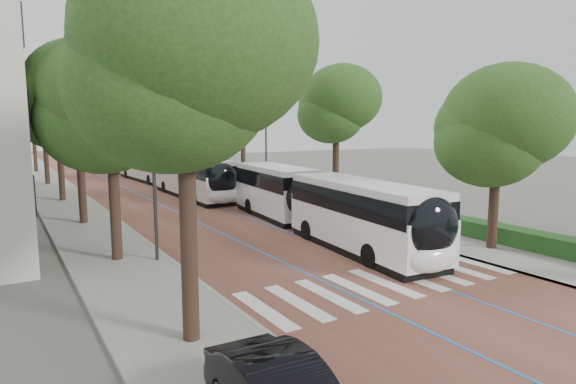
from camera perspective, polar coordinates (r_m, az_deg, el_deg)
name	(u,v)px	position (r m, az deg, el deg)	size (l,w,h in m)	color
ground	(400,292)	(17.39, 13.09, -11.51)	(160.00, 160.00, 0.00)	#51544C
road	(127,180)	(53.23, -18.51, 1.33)	(11.00, 140.00, 0.02)	brown
sidewalk_left	(48,184)	(52.11, -26.57, 0.82)	(4.00, 140.00, 0.12)	gray
sidewalk_right	(195,176)	(55.34, -10.93, 1.88)	(4.00, 140.00, 0.12)	gray
kerb_left	(69,183)	(52.30, -24.50, 0.97)	(0.20, 140.00, 0.14)	gray
kerb_right	(179,177)	(54.72, -12.79, 1.76)	(0.20, 140.00, 0.14)	gray
zebra_crossing	(384,283)	(18.19, 11.31, -10.49)	(10.55, 3.60, 0.01)	silver
lane_line_left	(111,181)	(52.91, -20.20, 1.23)	(0.12, 126.00, 0.01)	blue
lane_line_right	(143,179)	(53.60, -16.85, 1.45)	(0.12, 126.00, 0.01)	blue
hedge	(551,244)	(24.29, 28.76, -5.45)	(1.20, 14.00, 0.80)	#143B16
streetlight_far	(264,137)	(38.26, -2.86, 6.54)	(1.82, 0.20, 8.00)	#2B2B2E
lamp_post_left	(154,165)	(20.46, -15.64, 3.13)	(0.14, 0.14, 8.00)	#2B2B2E
trees_left	(64,109)	(36.05, -25.06, 8.86)	(6.15, 61.02, 9.92)	black
trees_right	(271,116)	(39.48, -2.04, 8.99)	(5.91, 47.79, 9.42)	black
lead_bus	(320,204)	(25.27, 3.83, -1.44)	(4.22, 18.55, 3.20)	black
bus_queued_0	(195,178)	(38.81, -11.00, 1.69)	(2.60, 12.41, 3.20)	white
bus_queued_1	(150,166)	(51.61, -16.09, 3.03)	(3.28, 12.53, 3.20)	white
bus_queued_2	(124,158)	(64.24, -18.90, 3.81)	(3.27, 12.53, 3.20)	white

